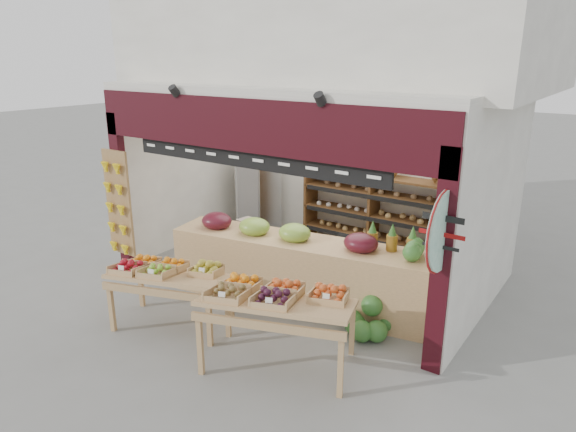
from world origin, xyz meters
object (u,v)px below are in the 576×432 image
Objects in this scene: display_table_right at (273,297)px; watermelon_pile at (367,318)px; refrigerator at (258,194)px; mid_counter at (300,269)px; back_shelving at (374,197)px; display_table_left at (164,272)px; cardboard_stack at (258,244)px.

display_table_right is 1.54m from watermelon_pile.
refrigerator is 0.42× the size of mid_counter.
back_shelving is 1.65× the size of refrigerator.
back_shelving is 3.87× the size of watermelon_pile.
display_table_left is (-1.11, -4.04, -0.30)m from back_shelving.
display_table_right is (0.65, -3.96, -0.20)m from back_shelving.
refrigerator reaches higher than display_table_left.
back_shelving is 2.68× the size of cardboard_stack.
cardboard_stack is at bearing 100.60° from display_table_left.
refrigerator is 3.87m from display_table_left.
refrigerator is 3.24m from mid_counter.
display_table_left is at bearing -79.40° from cardboard_stack.
back_shelving is 4.02m from display_table_right.
display_table_right reaches higher than display_table_left.
refrigerator is at bearing 138.93° from mid_counter.
back_shelving is 3.09m from watermelon_pile.
display_table_left is at bearing -177.43° from display_table_right.
display_table_right reaches higher than watermelon_pile.
refrigerator is at bearing 126.93° from cardboard_stack.
display_table_left is at bearing -127.06° from mid_counter.
display_table_right is (0.60, -1.46, 0.32)m from mid_counter.
mid_counter is 1.61m from display_table_right.
mid_counter reaches higher than display_table_left.
back_shelving is at bearing 114.99° from watermelon_pile.
watermelon_pile is (2.37, 1.34, -0.55)m from display_table_left.
cardboard_stack is at bearing -138.51° from back_shelving.
watermelon_pile is at bearing -9.21° from mid_counter.
display_table_right is at bearing -48.50° from cardboard_stack.
mid_counter is at bearing -37.74° from refrigerator.
mid_counter is at bearing 112.25° from display_table_right.
display_table_left is (1.27, -3.66, -0.09)m from refrigerator.
display_table_left is 1.76m from display_table_right.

